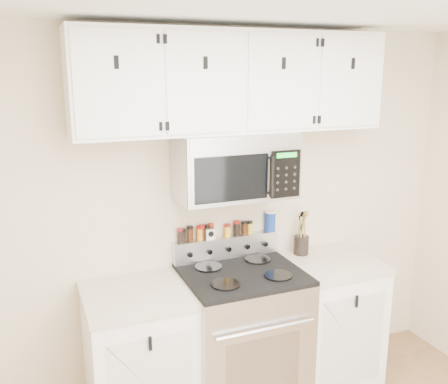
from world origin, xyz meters
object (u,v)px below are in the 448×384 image
range (242,336)px  salt_canister (270,221)px  microwave (235,165)px  utensil_crock (301,244)px

range → salt_canister: size_ratio=7.53×
range → microwave: size_ratio=1.45×
microwave → utensil_crock: size_ratio=2.42×
microwave → salt_canister: bearing=24.6°
range → salt_canister: salt_canister is taller
utensil_crock → salt_canister: salt_canister is taller
microwave → salt_canister: microwave is taller
range → utensil_crock: bearing=20.2°
salt_canister → microwave: bearing=-155.4°
range → salt_canister: bearing=39.7°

